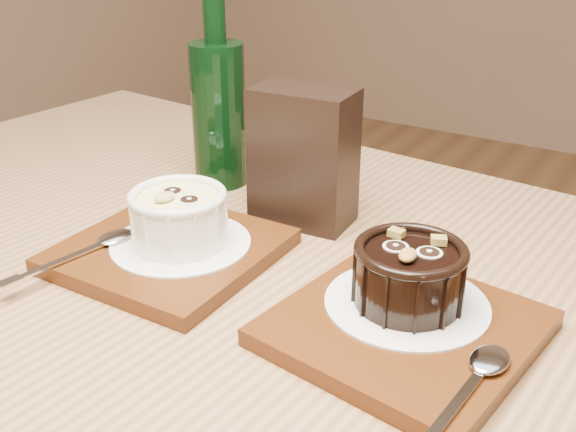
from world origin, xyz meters
name	(u,v)px	position (x,y,z in m)	size (l,w,h in m)	color
table	(229,382)	(0.10, -0.26, 0.66)	(1.26, 0.90, 0.75)	brown
tray_left	(170,251)	(0.01, -0.24, 0.76)	(0.18, 0.18, 0.01)	#55280E
doily_left	(181,243)	(0.02, -0.23, 0.77)	(0.13, 0.13, 0.00)	white
ramekin_white	(179,215)	(0.02, -0.23, 0.79)	(0.09, 0.09, 0.05)	white
spoon_left	(83,250)	(-0.04, -0.29, 0.77)	(0.03, 0.13, 0.01)	silver
tray_right	(404,328)	(0.25, -0.24, 0.76)	(0.18, 0.18, 0.01)	#55280E
doily_right	(407,303)	(0.24, -0.21, 0.77)	(0.13, 0.13, 0.00)	white
ramekin_dark	(409,272)	(0.24, -0.21, 0.79)	(0.09, 0.09, 0.05)	black
spoon_right	(469,386)	(0.32, -0.29, 0.77)	(0.03, 0.13, 0.01)	silver
condiment_stand	(303,157)	(0.08, -0.10, 0.82)	(0.10, 0.06, 0.14)	black
green_bottle	(218,109)	(-0.06, -0.06, 0.84)	(0.06, 0.06, 0.23)	black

